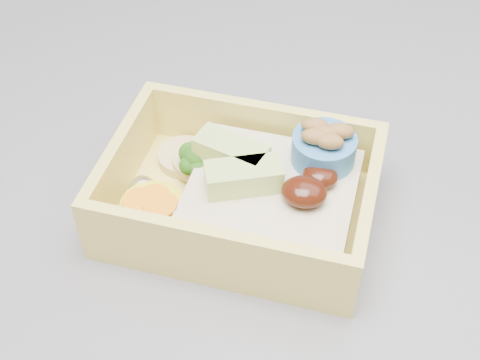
# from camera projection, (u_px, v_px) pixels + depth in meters

# --- Properties ---
(bento_box) EXTENTS (0.19, 0.14, 0.06)m
(bento_box) POSITION_uv_depth(u_px,v_px,m) (248.00, 192.00, 0.45)
(bento_box) COLOR #E8D35F
(bento_box) RESTS_ON island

